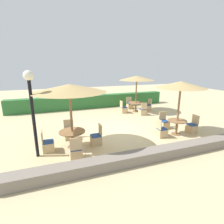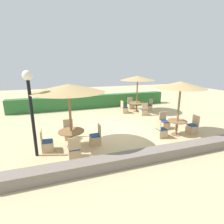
# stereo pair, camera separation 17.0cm
# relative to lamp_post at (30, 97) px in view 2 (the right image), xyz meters

# --- Properties ---
(ground_plane) EXTENTS (40.00, 40.00, 0.00)m
(ground_plane) POSITION_rel_lamp_post_xyz_m (3.92, 1.60, -2.35)
(ground_plane) COLOR #C6B284
(hedge_row) EXTENTS (13.00, 0.70, 1.07)m
(hedge_row) POSITION_rel_lamp_post_xyz_m (3.92, 7.29, -1.82)
(hedge_row) COLOR #2D6B33
(hedge_row) RESTS_ON ground_plane
(stone_border) EXTENTS (10.00, 0.56, 0.40)m
(stone_border) POSITION_rel_lamp_post_xyz_m (3.92, -1.76, -2.15)
(stone_border) COLOR slate
(stone_border) RESTS_ON ground_plane
(lamp_post) EXTENTS (0.36, 0.36, 3.32)m
(lamp_post) POSITION_rel_lamp_post_xyz_m (0.00, 0.00, 0.00)
(lamp_post) COLOR black
(lamp_post) RESTS_ON ground_plane
(parasol_front_right) EXTENTS (2.39, 2.39, 2.74)m
(parasol_front_right) POSITION_rel_lamp_post_xyz_m (6.67, 0.00, 0.21)
(parasol_front_right) COLOR olive
(parasol_front_right) RESTS_ON ground_plane
(round_table_front_right) EXTENTS (0.96, 0.96, 0.76)m
(round_table_front_right) POSITION_rel_lamp_post_xyz_m (6.67, 0.00, -1.78)
(round_table_front_right) COLOR olive
(round_table_front_right) RESTS_ON ground_plane
(patio_chair_front_right_west) EXTENTS (0.46, 0.46, 0.93)m
(patio_chair_front_right_west) POSITION_rel_lamp_post_xyz_m (5.75, 0.01, -2.09)
(patio_chair_front_right_west) COLOR tan
(patio_chair_front_right_west) RESTS_ON ground_plane
(patio_chair_front_right_north) EXTENTS (0.46, 0.46, 0.93)m
(patio_chair_front_right_north) POSITION_rel_lamp_post_xyz_m (6.64, 1.00, -2.09)
(patio_chair_front_right_north) COLOR tan
(patio_chair_front_right_north) RESTS_ON ground_plane
(patio_chair_front_right_east) EXTENTS (0.46, 0.46, 0.93)m
(patio_chair_front_right_east) POSITION_rel_lamp_post_xyz_m (7.67, -0.02, -2.09)
(patio_chair_front_right_east) COLOR tan
(patio_chair_front_right_east) RESTS_ON ground_plane
(parasol_front_left) EXTENTS (2.99, 2.99, 2.76)m
(parasol_front_left) POSITION_rel_lamp_post_xyz_m (1.42, 0.33, 0.23)
(parasol_front_left) COLOR olive
(parasol_front_left) RESTS_ON ground_plane
(round_table_front_left) EXTENTS (1.11, 1.11, 0.75)m
(round_table_front_left) POSITION_rel_lamp_post_xyz_m (1.42, 0.33, -1.75)
(round_table_front_left) COLOR olive
(round_table_front_left) RESTS_ON ground_plane
(patio_chair_front_left_north) EXTENTS (0.46, 0.46, 0.93)m
(patio_chair_front_left_north) POSITION_rel_lamp_post_xyz_m (1.39, 1.32, -2.09)
(patio_chair_front_left_north) COLOR tan
(patio_chair_front_left_north) RESTS_ON ground_plane
(patio_chair_front_left_south) EXTENTS (0.46, 0.46, 0.93)m
(patio_chair_front_left_south) POSITION_rel_lamp_post_xyz_m (1.40, -0.70, -2.09)
(patio_chair_front_left_south) COLOR tan
(patio_chair_front_left_south) RESTS_ON ground_plane
(patio_chair_front_left_west) EXTENTS (0.46, 0.46, 0.93)m
(patio_chair_front_left_west) POSITION_rel_lamp_post_xyz_m (0.39, 0.30, -2.09)
(patio_chair_front_left_west) COLOR tan
(patio_chair_front_left_west) RESTS_ON ground_plane
(patio_chair_front_left_east) EXTENTS (0.46, 0.46, 0.93)m
(patio_chair_front_left_east) POSITION_rel_lamp_post_xyz_m (2.46, 0.27, -2.09)
(patio_chair_front_left_east) COLOR tan
(patio_chair_front_left_east) RESTS_ON ground_plane
(parasol_back_right) EXTENTS (2.62, 2.62, 2.73)m
(parasol_back_right) POSITION_rel_lamp_post_xyz_m (6.86, 4.92, 0.21)
(parasol_back_right) COLOR olive
(parasol_back_right) RESTS_ON ground_plane
(round_table_back_right) EXTENTS (1.18, 1.18, 0.70)m
(round_table_back_right) POSITION_rel_lamp_post_xyz_m (6.86, 4.92, -1.78)
(round_table_back_right) COLOR olive
(round_table_back_right) RESTS_ON ground_plane
(patio_chair_back_right_north) EXTENTS (0.46, 0.46, 0.93)m
(patio_chair_back_right_north) POSITION_rel_lamp_post_xyz_m (6.84, 5.94, -2.09)
(patio_chair_back_right_north) COLOR tan
(patio_chair_back_right_north) RESTS_ON ground_plane
(patio_chair_back_right_east) EXTENTS (0.46, 0.46, 0.93)m
(patio_chair_back_right_east) POSITION_rel_lamp_post_xyz_m (7.91, 4.89, -2.09)
(patio_chair_back_right_east) COLOR tan
(patio_chair_back_right_east) RESTS_ON ground_plane
(patio_chair_back_right_south) EXTENTS (0.46, 0.46, 0.93)m
(patio_chair_back_right_south) POSITION_rel_lamp_post_xyz_m (6.87, 3.87, -2.09)
(patio_chair_back_right_south) COLOR tan
(patio_chair_back_right_south) RESTS_ON ground_plane
(patio_chair_back_right_west) EXTENTS (0.46, 0.46, 0.93)m
(patio_chair_back_right_west) POSITION_rel_lamp_post_xyz_m (5.82, 4.88, -2.09)
(patio_chair_back_right_west) COLOR tan
(patio_chair_back_right_west) RESTS_ON ground_plane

